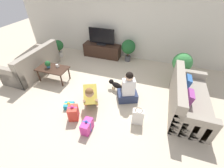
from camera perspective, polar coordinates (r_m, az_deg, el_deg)
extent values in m
plane|color=beige|center=(4.36, -6.78, -4.22)|extent=(16.00, 16.00, 0.00)
cube|color=beige|center=(5.94, 3.24, 22.10)|extent=(8.40, 0.06, 2.60)
cube|color=gray|center=(5.85, -27.84, 5.97)|extent=(0.85, 1.87, 0.46)
cube|color=gray|center=(5.44, -26.67, 9.45)|extent=(0.20, 1.87, 0.42)
cube|color=gray|center=(6.34, -23.14, 10.69)|extent=(0.85, 0.16, 0.64)
cube|color=gray|center=(5.36, -33.87, 1.94)|extent=(0.85, 0.16, 0.64)
cube|color=#9E4293|center=(5.79, -26.13, 10.59)|extent=(0.18, 0.34, 0.32)
cube|color=#EACC4C|center=(5.42, -30.08, 7.53)|extent=(0.18, 0.34, 0.32)
cube|color=gray|center=(4.25, 27.00, -6.18)|extent=(0.85, 1.87, 0.46)
cube|color=gray|center=(3.93, 24.23, -0.70)|extent=(0.20, 1.87, 0.42)
cube|color=gray|center=(3.60, 28.27, -14.23)|extent=(0.85, 0.16, 0.64)
cube|color=gray|center=(4.88, 26.68, 1.30)|extent=(0.85, 0.16, 0.64)
cube|color=#9E4293|center=(3.76, 27.10, -4.69)|extent=(0.18, 0.34, 0.32)
cube|color=#3366AD|center=(4.24, 26.59, 0.60)|extent=(0.18, 0.34, 0.32)
cube|color=#382319|center=(5.03, -21.76, 5.52)|extent=(0.96, 0.54, 0.03)
cylinder|color=#382319|center=(5.28, -26.12, 2.86)|extent=(0.04, 0.04, 0.42)
cylinder|color=#382319|center=(4.78, -18.63, 1.23)|extent=(0.04, 0.04, 0.42)
cylinder|color=#382319|center=(5.53, -23.42, 5.29)|extent=(0.04, 0.04, 0.42)
cylinder|color=#382319|center=(5.05, -16.04, 3.96)|extent=(0.04, 0.04, 0.42)
cube|color=#382319|center=(6.24, -3.78, 12.64)|extent=(1.47, 0.45, 0.52)
cube|color=black|center=(6.13, -3.89, 15.03)|extent=(0.36, 0.20, 0.05)
cube|color=black|center=(6.01, -4.02, 17.80)|extent=(1.02, 0.03, 0.58)
cylinder|color=beige|center=(5.31, 23.72, 2.53)|extent=(0.34, 0.34, 0.22)
cylinder|color=brown|center=(5.21, 24.26, 4.30)|extent=(0.06, 0.06, 0.17)
sphere|color=#3D8E47|center=(5.05, 25.22, 7.44)|extent=(0.58, 0.58, 0.58)
cylinder|color=#4C4C51|center=(5.98, 5.96, 9.69)|extent=(0.22, 0.22, 0.21)
cylinder|color=brown|center=(5.90, 6.08, 11.25)|extent=(0.04, 0.04, 0.16)
sphere|color=#1E5628|center=(5.77, 6.27, 13.90)|extent=(0.52, 0.52, 0.52)
cylinder|color=beige|center=(6.61, -19.09, 10.63)|extent=(0.22, 0.22, 0.21)
cylinder|color=brown|center=(6.54, -19.39, 11.90)|extent=(0.04, 0.04, 0.12)
sphere|color=#1E5628|center=(6.45, -19.81, 13.71)|extent=(0.40, 0.40, 0.40)
cube|color=#23232D|center=(4.14, -7.84, -4.44)|extent=(0.44, 0.52, 0.28)
cube|color=gold|center=(3.73, -8.25, -4.01)|extent=(0.50, 0.59, 0.47)
sphere|color=tan|center=(3.45, -8.60, -3.37)|extent=(0.20, 0.20, 0.20)
sphere|color=brown|center=(3.42, -8.66, -2.93)|extent=(0.19, 0.19, 0.19)
cylinder|color=tan|center=(3.80, -10.20, -7.22)|extent=(0.17, 0.27, 0.41)
cylinder|color=tan|center=(3.78, -5.82, -6.99)|extent=(0.17, 0.27, 0.41)
cube|color=#283351|center=(4.16, 5.84, -4.41)|extent=(0.64, 0.57, 0.24)
cube|color=white|center=(3.89, 6.31, -1.19)|extent=(0.37, 0.31, 0.46)
sphere|color=beige|center=(3.70, 6.62, 2.78)|extent=(0.21, 0.21, 0.21)
sphere|color=black|center=(3.68, 6.69, 3.16)|extent=(0.19, 0.19, 0.19)
cylinder|color=beige|center=(4.11, 7.49, -0.05)|extent=(0.16, 0.26, 0.06)
cylinder|color=beige|center=(4.07, 3.96, -0.25)|extent=(0.16, 0.26, 0.06)
ellipsoid|color=black|center=(4.37, 1.88, -0.54)|extent=(0.38, 0.26, 0.17)
sphere|color=black|center=(4.45, -0.28, 0.92)|extent=(0.14, 0.14, 0.14)
sphere|color=olive|center=(4.48, -0.85, 1.06)|extent=(0.06, 0.06, 0.06)
cylinder|color=black|center=(4.26, 4.03, -1.21)|extent=(0.10, 0.06, 0.11)
cylinder|color=olive|center=(4.54, 1.06, -1.08)|extent=(0.04, 0.04, 0.11)
cylinder|color=olive|center=(4.48, 0.35, -1.66)|extent=(0.04, 0.04, 0.11)
cylinder|color=olive|center=(4.44, 3.35, -2.19)|extent=(0.04, 0.04, 0.11)
cylinder|color=olive|center=(4.38, 2.65, -2.80)|extent=(0.04, 0.04, 0.11)
cube|color=red|center=(3.74, -14.49, -10.58)|extent=(0.31, 0.33, 0.35)
cube|color=#CC3389|center=(3.74, -14.49, -10.58)|extent=(0.22, 0.11, 0.35)
sphere|color=#CC3389|center=(3.60, -14.98, -8.46)|extent=(0.08, 0.08, 0.08)
cube|color=#CC3389|center=(3.47, -9.50, -15.61)|extent=(0.19, 0.32, 0.28)
cube|color=#3D51BC|center=(3.47, -9.50, -15.61)|extent=(0.18, 0.03, 0.29)
sphere|color=#3D51BC|center=(3.34, -9.80, -13.90)|extent=(0.06, 0.06, 0.06)
cube|color=teal|center=(4.09, -16.01, -7.94)|extent=(0.30, 0.27, 0.13)
cube|color=yellow|center=(4.09, -16.01, -7.94)|extent=(0.25, 0.11, 0.13)
sphere|color=yellow|center=(4.03, -16.23, -7.03)|extent=(0.07, 0.07, 0.07)
cube|color=white|center=(3.57, 9.80, -12.23)|extent=(0.28, 0.17, 0.40)
torus|color=#4C3823|center=(3.40, 10.19, -9.85)|extent=(0.18, 0.18, 0.01)
cylinder|color=silver|center=(5.00, -20.17, 6.54)|extent=(0.08, 0.08, 0.09)
torus|color=silver|center=(4.97, -19.70, 6.51)|extent=(0.06, 0.01, 0.06)
cylinder|color=#336B84|center=(5.08, -23.06, 6.15)|extent=(0.11, 0.11, 0.07)
sphere|color=#1E5628|center=(5.03, -23.34, 7.14)|extent=(0.17, 0.17, 0.17)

